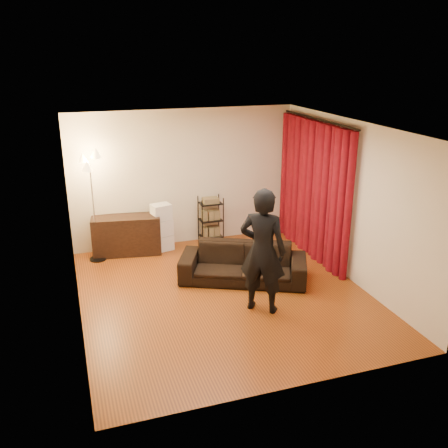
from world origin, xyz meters
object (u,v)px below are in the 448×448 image
object	(u,v)px
person	(263,251)
floor_lamp	(93,208)
sofa	(243,263)
storage_boxes	(162,227)
media_cabinet	(127,235)
wire_shelf	(211,220)

from	to	relation	value
person	floor_lamp	bearing A→B (deg)	-13.37
sofa	person	world-z (taller)	person
person	floor_lamp	world-z (taller)	floor_lamp
sofa	person	bearing A→B (deg)	-69.81
person	storage_boxes	bearing A→B (deg)	-34.04
floor_lamp	media_cabinet	bearing A→B (deg)	13.68
storage_boxes	floor_lamp	size ratio (longest dim) A/B	0.46
media_cabinet	wire_shelf	size ratio (longest dim) A/B	1.33
storage_boxes	media_cabinet	bearing A→B (deg)	176.85
media_cabinet	sofa	bearing A→B (deg)	-38.34
media_cabinet	storage_boxes	world-z (taller)	storage_boxes
media_cabinet	wire_shelf	xyz separation A→B (m)	(1.71, 0.05, 0.11)
sofa	person	xyz separation A→B (m)	(-0.09, -1.03, 0.65)
sofa	floor_lamp	size ratio (longest dim) A/B	1.04
sofa	storage_boxes	distance (m)	2.07
media_cabinet	person	bearing A→B (deg)	-51.80
person	media_cabinet	distance (m)	3.34
sofa	storage_boxes	world-z (taller)	storage_boxes
sofa	wire_shelf	bearing A→B (deg)	115.11
sofa	wire_shelf	distance (m)	1.89
floor_lamp	wire_shelf	bearing A→B (deg)	4.78
sofa	person	distance (m)	1.22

